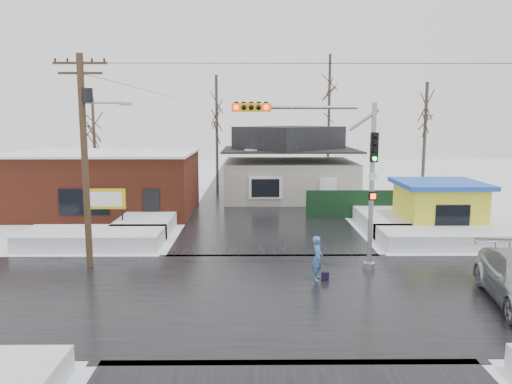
{
  "coord_description": "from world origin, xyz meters",
  "views": [
    {
      "loc": [
        -0.99,
        -17.45,
        6.39
      ],
      "look_at": [
        -0.79,
        5.27,
        3.0
      ],
      "focal_mm": 35.0,
      "sensor_mm": 36.0,
      "label": 1
    }
  ],
  "objects_px": {
    "traffic_signal": "(335,163)",
    "utility_pole": "(86,149)",
    "pedestrian": "(317,259)",
    "marquee_sign": "(105,200)",
    "kiosk": "(438,206)"
  },
  "relations": [
    {
      "from": "kiosk",
      "to": "pedestrian",
      "type": "relative_size",
      "value": 2.6
    },
    {
      "from": "utility_pole",
      "to": "kiosk",
      "type": "xyz_separation_m",
      "value": [
        17.43,
        6.49,
        -3.65
      ]
    },
    {
      "from": "pedestrian",
      "to": "kiosk",
      "type": "bearing_deg",
      "value": -30.92
    },
    {
      "from": "utility_pole",
      "to": "marquee_sign",
      "type": "bearing_deg",
      "value": 100.13
    },
    {
      "from": "utility_pole",
      "to": "pedestrian",
      "type": "bearing_deg",
      "value": -11.28
    },
    {
      "from": "traffic_signal",
      "to": "pedestrian",
      "type": "relative_size",
      "value": 3.96
    },
    {
      "from": "marquee_sign",
      "to": "kiosk",
      "type": "relative_size",
      "value": 0.55
    },
    {
      "from": "traffic_signal",
      "to": "utility_pole",
      "type": "distance_m",
      "value": 10.39
    },
    {
      "from": "marquee_sign",
      "to": "utility_pole",
      "type": "bearing_deg",
      "value": -79.87
    },
    {
      "from": "traffic_signal",
      "to": "kiosk",
      "type": "distance_m",
      "value": 10.43
    },
    {
      "from": "kiosk",
      "to": "pedestrian",
      "type": "xyz_separation_m",
      "value": [
        -7.89,
        -8.4,
        -0.58
      ]
    },
    {
      "from": "utility_pole",
      "to": "kiosk",
      "type": "height_order",
      "value": "utility_pole"
    },
    {
      "from": "utility_pole",
      "to": "pedestrian",
      "type": "xyz_separation_m",
      "value": [
        9.54,
        -1.9,
        -4.23
      ]
    },
    {
      "from": "traffic_signal",
      "to": "pedestrian",
      "type": "distance_m",
      "value": 3.99
    },
    {
      "from": "marquee_sign",
      "to": "pedestrian",
      "type": "height_order",
      "value": "marquee_sign"
    }
  ]
}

